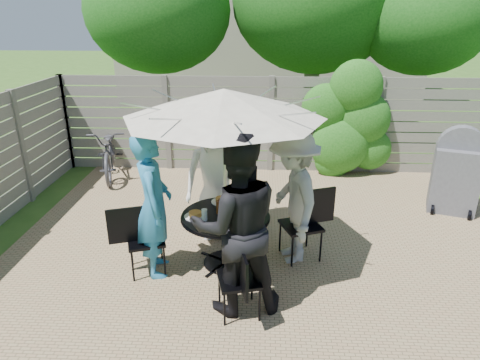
# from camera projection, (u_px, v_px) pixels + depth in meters

# --- Properties ---
(backyard_envelope) EXTENTS (60.00, 60.00, 5.00)m
(backyard_envelope) POSITION_uv_depth(u_px,v_px,m) (272.00, 22.00, 14.31)
(backyard_envelope) COLOR #31541A
(backyard_envelope) RESTS_ON ground
(patio_table) EXTENTS (1.26, 1.26, 0.69)m
(patio_table) POSITION_uv_depth(u_px,v_px,m) (226.00, 230.00, 5.18)
(patio_table) COLOR black
(patio_table) RESTS_ON ground
(umbrella) EXTENTS (2.70, 2.70, 2.18)m
(umbrella) POSITION_uv_depth(u_px,v_px,m) (224.00, 103.00, 4.61)
(umbrella) COLOR silver
(umbrella) RESTS_ON ground
(chair_back) EXTENTS (0.49, 0.67, 0.89)m
(chair_back) POSITION_uv_depth(u_px,v_px,m) (217.00, 212.00, 6.14)
(chair_back) COLOR black
(chair_back) RESTS_ON ground
(person_back) EXTENTS (0.97, 0.74, 1.77)m
(person_back) POSITION_uv_depth(u_px,v_px,m) (217.00, 175.00, 5.79)
(person_back) COLOR white
(person_back) RESTS_ON ground
(chair_left) EXTENTS (0.67, 0.54, 0.88)m
(chair_left) POSITION_uv_depth(u_px,v_px,m) (146.00, 253.00, 5.11)
(chair_left) COLOR black
(chair_left) RESTS_ON ground
(person_left) EXTENTS (0.55, 0.72, 1.75)m
(person_left) POSITION_uv_depth(u_px,v_px,m) (154.00, 205.00, 4.90)
(person_left) COLOR teal
(person_left) RESTS_ON ground
(chair_front) EXTENTS (0.50, 0.65, 0.85)m
(chair_front) POSITION_uv_depth(u_px,v_px,m) (239.00, 294.00, 4.38)
(chair_front) COLOR black
(chair_front) RESTS_ON ground
(person_front) EXTENTS (1.07, 0.92, 1.93)m
(person_front) POSITION_uv_depth(u_px,v_px,m) (237.00, 226.00, 4.24)
(person_front) COLOR black
(person_front) RESTS_ON ground
(chair_right) EXTENTS (0.71, 0.57, 0.93)m
(chair_right) POSITION_uv_depth(u_px,v_px,m) (301.00, 238.00, 5.41)
(chair_right) COLOR black
(chair_right) RESTS_ON ground
(person_right) EXTENTS (0.85, 1.20, 1.69)m
(person_right) POSITION_uv_depth(u_px,v_px,m) (293.00, 198.00, 5.18)
(person_right) COLOR #A09D9B
(person_right) RESTS_ON ground
(plate_back) EXTENTS (0.26, 0.26, 0.06)m
(plate_back) POSITION_uv_depth(u_px,v_px,m) (221.00, 200.00, 5.42)
(plate_back) COLOR white
(plate_back) RESTS_ON patio_table
(plate_left) EXTENTS (0.26, 0.26, 0.06)m
(plate_left) POSITION_uv_depth(u_px,v_px,m) (195.00, 215.00, 5.04)
(plate_left) COLOR white
(plate_left) RESTS_ON patio_table
(plate_front) EXTENTS (0.26, 0.26, 0.06)m
(plate_front) POSITION_uv_depth(u_px,v_px,m) (230.00, 227.00, 4.76)
(plate_front) COLOR white
(plate_front) RESTS_ON patio_table
(plate_right) EXTENTS (0.26, 0.26, 0.06)m
(plate_right) POSITION_uv_depth(u_px,v_px,m) (255.00, 210.00, 5.15)
(plate_right) COLOR white
(plate_right) RESTS_ON patio_table
(plate_extra) EXTENTS (0.24, 0.24, 0.06)m
(plate_extra) POSITION_uv_depth(u_px,v_px,m) (245.00, 223.00, 4.85)
(plate_extra) COLOR white
(plate_extra) RESTS_ON patio_table
(glass_left) EXTENTS (0.07, 0.07, 0.14)m
(glass_left) POSITION_uv_depth(u_px,v_px,m) (204.00, 215.00, 4.94)
(glass_left) COLOR silver
(glass_left) RESTS_ON patio_table
(glass_front) EXTENTS (0.07, 0.07, 0.14)m
(glass_front) POSITION_uv_depth(u_px,v_px,m) (238.00, 218.00, 4.86)
(glass_front) COLOR silver
(glass_front) RESTS_ON patio_table
(glass_right) EXTENTS (0.07, 0.07, 0.14)m
(glass_right) POSITION_uv_depth(u_px,v_px,m) (245.00, 204.00, 5.21)
(glass_right) COLOR silver
(glass_right) RESTS_ON patio_table
(syrup_jug) EXTENTS (0.09, 0.09, 0.16)m
(syrup_jug) POSITION_uv_depth(u_px,v_px,m) (220.00, 207.00, 5.11)
(syrup_jug) COLOR #59280C
(syrup_jug) RESTS_ON patio_table
(coffee_cup) EXTENTS (0.08, 0.08, 0.12)m
(coffee_cup) POSITION_uv_depth(u_px,v_px,m) (231.00, 202.00, 5.30)
(coffee_cup) COLOR #C6B293
(coffee_cup) RESTS_ON patio_table
(bicycle) EXTENTS (1.09, 1.93, 0.96)m
(bicycle) POSITION_uv_depth(u_px,v_px,m) (110.00, 151.00, 8.11)
(bicycle) COLOR #333338
(bicycle) RESTS_ON ground
(bbq_grill) EXTENTS (0.80, 0.71, 1.37)m
(bbq_grill) POSITION_uv_depth(u_px,v_px,m) (456.00, 174.00, 6.57)
(bbq_grill) COLOR #5E5E63
(bbq_grill) RESTS_ON ground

